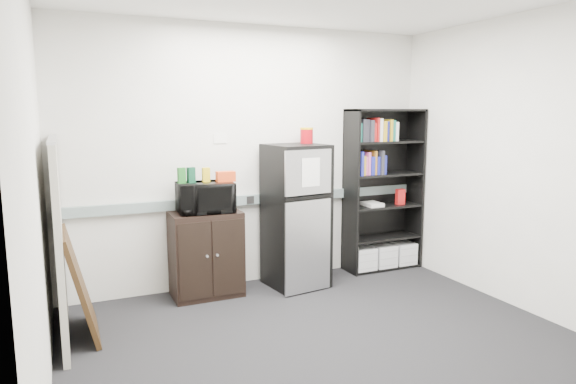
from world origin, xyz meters
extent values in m
plane|color=black|center=(0.00, 0.00, 0.00)|extent=(4.00, 4.00, 0.00)
cube|color=silver|center=(0.00, 1.75, 1.35)|extent=(4.00, 0.02, 2.70)
cube|color=silver|center=(2.00, 0.00, 1.35)|extent=(0.02, 3.50, 2.70)
cube|color=silver|center=(-2.00, 0.00, 1.35)|extent=(0.02, 3.50, 2.70)
cube|color=gray|center=(0.00, 1.72, 0.90)|extent=(3.92, 0.05, 0.10)
cube|color=white|center=(-0.35, 1.74, 1.55)|extent=(0.14, 0.00, 0.10)
cube|color=black|center=(1.09, 1.56, 0.93)|extent=(0.02, 0.34, 1.85)
cube|color=black|center=(1.97, 1.56, 0.93)|extent=(0.02, 0.34, 1.85)
cube|color=black|center=(1.53, 1.72, 0.93)|extent=(0.90, 0.02, 1.85)
cube|color=black|center=(1.53, 1.56, 1.84)|extent=(0.90, 0.34, 0.02)
cube|color=black|center=(1.53, 1.56, 0.02)|extent=(0.85, 0.32, 0.03)
cube|color=black|center=(1.53, 1.56, 0.37)|extent=(0.85, 0.32, 0.03)
cube|color=black|center=(1.53, 1.56, 0.74)|extent=(0.85, 0.32, 0.02)
cube|color=black|center=(1.53, 1.56, 1.11)|extent=(0.85, 0.32, 0.02)
cube|color=black|center=(1.53, 1.56, 1.48)|extent=(0.85, 0.32, 0.02)
cube|color=silver|center=(1.25, 1.55, 0.16)|extent=(0.25, 0.30, 0.25)
cube|color=silver|center=(1.53, 1.55, 0.16)|extent=(0.25, 0.30, 0.25)
cube|color=silver|center=(1.81, 1.55, 0.16)|extent=(0.25, 0.30, 0.25)
cube|color=#A9A596|center=(-1.90, 1.08, 0.80)|extent=(0.05, 1.30, 1.60)
cube|color=#B2B2B7|center=(-1.90, 1.08, 1.61)|extent=(0.06, 1.30, 0.02)
cube|color=black|center=(-0.59, 1.50, 0.42)|extent=(0.68, 0.42, 0.85)
cube|color=black|center=(-0.75, 1.29, 0.42)|extent=(0.31, 0.01, 0.75)
cube|color=black|center=(-0.43, 1.29, 0.42)|extent=(0.31, 0.01, 0.75)
cylinder|color=#B2B2B7|center=(-0.64, 1.27, 0.47)|extent=(0.02, 0.02, 0.02)
cylinder|color=#B2B2B7|center=(-0.54, 1.27, 0.47)|extent=(0.02, 0.02, 0.02)
imported|color=black|center=(-0.59, 1.48, 1.00)|extent=(0.54, 0.38, 0.29)
cube|color=#1A5B1D|center=(-0.80, 1.52, 1.22)|extent=(0.08, 0.06, 0.15)
cube|color=#0D3923|center=(-0.71, 1.52, 1.22)|extent=(0.08, 0.07, 0.15)
cube|color=gold|center=(-0.57, 1.52, 1.21)|extent=(0.07, 0.05, 0.14)
cube|color=red|center=(-0.38, 1.47, 1.19)|extent=(0.18, 0.11, 0.10)
cube|color=black|center=(0.36, 1.43, 0.73)|extent=(0.63, 0.63, 1.47)
cube|color=#B0B1B5|center=(0.36, 1.14, 1.23)|extent=(0.53, 0.09, 0.44)
cube|color=#B0B1B5|center=(0.36, 1.14, 0.49)|extent=(0.53, 0.09, 0.94)
cube|color=black|center=(0.36, 1.13, 0.98)|extent=(0.53, 0.08, 0.03)
cube|color=white|center=(0.38, 1.12, 1.23)|extent=(0.21, 0.03, 0.28)
cube|color=black|center=(0.36, 1.43, 1.48)|extent=(0.63, 0.63, 0.02)
cylinder|color=#9E0710|center=(0.53, 1.55, 1.57)|extent=(0.13, 0.13, 0.17)
cylinder|color=gold|center=(0.53, 1.55, 1.67)|extent=(0.14, 0.14, 0.02)
cube|color=black|center=(-1.77, 0.99, 0.45)|extent=(0.24, 0.70, 0.88)
cube|color=silver|center=(-1.75, 0.99, 0.45)|extent=(0.18, 0.59, 0.75)
camera|label=1|loc=(-1.84, -3.33, 1.82)|focal=32.00mm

